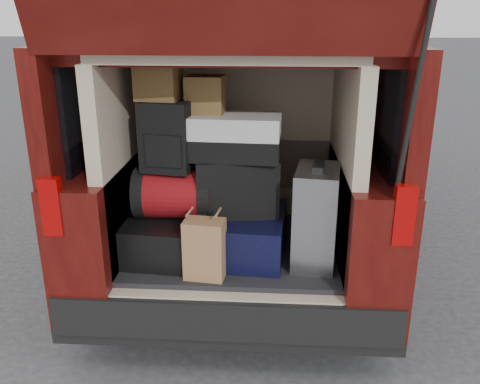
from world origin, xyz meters
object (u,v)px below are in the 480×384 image
object	(u,v)px
black_soft_case	(237,185)
navy_hardshell	(244,233)
twotone_duffel	(231,137)
backpack	(166,137)
silver_roller	(316,217)
red_duffel	(173,193)
kraft_bag	(205,249)
black_hardshell	(167,234)

from	to	relation	value
black_soft_case	navy_hardshell	bearing A→B (deg)	-37.01
navy_hardshell	twotone_duffel	xyz separation A→B (m)	(-0.07, 0.01, 0.59)
backpack	black_soft_case	bearing A→B (deg)	17.39
silver_roller	black_soft_case	size ratio (longest dim) A/B	1.21
red_duffel	twotone_duffel	bearing A→B (deg)	4.13
red_duffel	black_soft_case	distance (m)	0.37
kraft_bag	red_duffel	bearing A→B (deg)	133.30
black_hardshell	kraft_bag	xyz separation A→B (m)	(0.27, -0.30, 0.05)
silver_roller	black_soft_case	bearing A→B (deg)	174.64
black_soft_case	twotone_duffel	bearing A→B (deg)	-168.46
silver_roller	backpack	world-z (taller)	backpack
navy_hardshell	twotone_duffel	world-z (taller)	twotone_duffel
navy_hardshell	red_duffel	bearing A→B (deg)	-173.22
black_soft_case	twotone_duffel	xyz separation A→B (m)	(-0.03, -0.01, 0.29)
black_soft_case	twotone_duffel	size ratio (longest dim) A/B	0.85
backpack	twotone_duffel	size ratio (longest dim) A/B	0.72
black_hardshell	backpack	size ratio (longest dim) A/B	1.48
black_soft_case	red_duffel	bearing A→B (deg)	177.72
navy_hardshell	kraft_bag	size ratio (longest dim) A/B	1.75
silver_roller	kraft_bag	distance (m)	0.66
navy_hardshell	red_duffel	xyz separation A→B (m)	(-0.41, -0.02, 0.25)
black_hardshell	black_soft_case	distance (m)	0.52
red_duffel	backpack	distance (m)	0.34
navy_hardshell	kraft_bag	distance (m)	0.37
red_duffel	kraft_bag	bearing A→B (deg)	-54.38
silver_roller	backpack	size ratio (longest dim) A/B	1.43
kraft_bag	black_soft_case	size ratio (longest dim) A/B	0.71
backpack	red_duffel	bearing A→B (deg)	53.99
silver_roller	red_duffel	xyz separation A→B (m)	(-0.83, 0.07, 0.10)
navy_hardshell	kraft_bag	bearing A→B (deg)	-117.71
red_duffel	backpack	size ratio (longest dim) A/B	1.12
navy_hardshell	red_duffel	size ratio (longest dim) A/B	1.32
silver_roller	backpack	bearing A→B (deg)	-175.00
red_duffel	twotone_duffel	size ratio (longest dim) A/B	0.81
silver_roller	kraft_bag	world-z (taller)	silver_roller
navy_hardshell	silver_roller	size ratio (longest dim) A/B	1.03
black_hardshell	silver_roller	bearing A→B (deg)	0.21
black_hardshell	kraft_bag	world-z (taller)	kraft_bag
kraft_bag	red_duffel	xyz separation A→B (m)	(-0.22, 0.29, 0.21)
red_duffel	black_soft_case	bearing A→B (deg)	5.36
kraft_bag	red_duffel	size ratio (longest dim) A/B	0.75
black_soft_case	twotone_duffel	world-z (taller)	twotone_duffel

